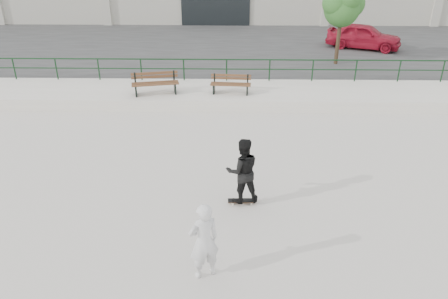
{
  "coord_description": "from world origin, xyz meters",
  "views": [
    {
      "loc": [
        1.28,
        -9.01,
        6.88
      ],
      "look_at": [
        1.06,
        2.0,
        1.3
      ],
      "focal_mm": 35.0,
      "sensor_mm": 36.0,
      "label": 1
    }
  ],
  "objects_px": {
    "tree": "(343,5)",
    "red_car": "(364,36)",
    "bench_left": "(155,83)",
    "skateboard": "(242,201)",
    "standing_skater": "(242,171)",
    "bench_right": "(231,84)",
    "seated_skater": "(204,241)"
  },
  "relations": [
    {
      "from": "bench_right",
      "to": "skateboard",
      "type": "xyz_separation_m",
      "value": [
        0.37,
        -7.8,
        -0.82
      ]
    },
    {
      "from": "standing_skater",
      "to": "skateboard",
      "type": "bearing_deg",
      "value": -10.72
    },
    {
      "from": "bench_left",
      "to": "tree",
      "type": "xyz_separation_m",
      "value": [
        8.81,
        4.91,
        2.54
      ]
    },
    {
      "from": "bench_left",
      "to": "red_car",
      "type": "relative_size",
      "value": 0.49
    },
    {
      "from": "bench_left",
      "to": "tree",
      "type": "height_order",
      "value": "tree"
    },
    {
      "from": "bench_right",
      "to": "skateboard",
      "type": "height_order",
      "value": "bench_right"
    },
    {
      "from": "bench_left",
      "to": "skateboard",
      "type": "bearing_deg",
      "value": -76.75
    },
    {
      "from": "bench_right",
      "to": "tree",
      "type": "relative_size",
      "value": 0.44
    },
    {
      "from": "bench_left",
      "to": "standing_skater",
      "type": "distance_m",
      "value": 8.47
    },
    {
      "from": "seated_skater",
      "to": "standing_skater",
      "type": "bearing_deg",
      "value": -133.3
    },
    {
      "from": "bench_left",
      "to": "seated_skater",
      "type": "relative_size",
      "value": 1.11
    },
    {
      "from": "bench_left",
      "to": "skateboard",
      "type": "relative_size",
      "value": 2.63
    },
    {
      "from": "bench_left",
      "to": "standing_skater",
      "type": "xyz_separation_m",
      "value": [
        3.61,
        -7.66,
        0.08
      ]
    },
    {
      "from": "bench_right",
      "to": "seated_skater",
      "type": "height_order",
      "value": "seated_skater"
    },
    {
      "from": "bench_left",
      "to": "bench_right",
      "type": "bearing_deg",
      "value": -9.49
    },
    {
      "from": "tree",
      "to": "red_car",
      "type": "bearing_deg",
      "value": 56.06
    },
    {
      "from": "standing_skater",
      "to": "seated_skater",
      "type": "bearing_deg",
      "value": 62.3
    },
    {
      "from": "tree",
      "to": "skateboard",
      "type": "relative_size",
      "value": 5.08
    },
    {
      "from": "bench_left",
      "to": "red_car",
      "type": "distance_m",
      "value": 13.8
    },
    {
      "from": "bench_right",
      "to": "red_car",
      "type": "height_order",
      "value": "red_car"
    },
    {
      "from": "seated_skater",
      "to": "red_car",
      "type": "bearing_deg",
      "value": -140.22
    },
    {
      "from": "bench_left",
      "to": "red_car",
      "type": "height_order",
      "value": "red_car"
    },
    {
      "from": "skateboard",
      "to": "red_car",
      "type": "bearing_deg",
      "value": 62.8
    },
    {
      "from": "bench_left",
      "to": "skateboard",
      "type": "height_order",
      "value": "bench_left"
    },
    {
      "from": "bench_right",
      "to": "standing_skater",
      "type": "relative_size",
      "value": 0.93
    },
    {
      "from": "tree",
      "to": "seated_skater",
      "type": "xyz_separation_m",
      "value": [
        -6.07,
        -15.43,
        -2.56
      ]
    },
    {
      "from": "standing_skater",
      "to": "seated_skater",
      "type": "xyz_separation_m",
      "value": [
        -0.87,
        -2.86,
        -0.11
      ]
    },
    {
      "from": "tree",
      "to": "seated_skater",
      "type": "height_order",
      "value": "tree"
    },
    {
      "from": "bench_right",
      "to": "tree",
      "type": "bearing_deg",
      "value": 44.61
    },
    {
      "from": "bench_left",
      "to": "standing_skater",
      "type": "relative_size",
      "value": 1.1
    },
    {
      "from": "skateboard",
      "to": "standing_skater",
      "type": "xyz_separation_m",
      "value": [
        0.0,
        0.0,
        0.97
      ]
    },
    {
      "from": "skateboard",
      "to": "bench_left",
      "type": "bearing_deg",
      "value": 113.13
    }
  ]
}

